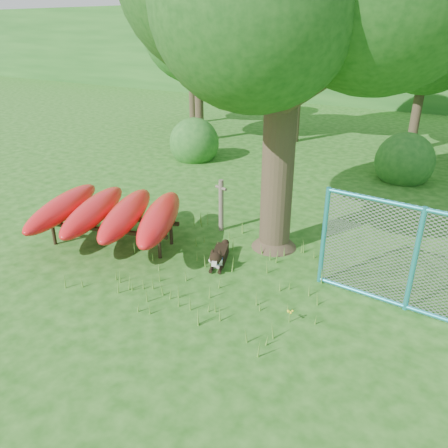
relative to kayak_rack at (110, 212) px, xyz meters
The scene contains 12 objects.
ground 2.75m from the kayak_rack, 19.03° to the right, with size 80.00×80.00×0.00m, color #195110.
wooden_post 2.52m from the kayak_rack, 49.08° to the left, with size 0.34×0.16×1.25m.
kayak_rack is the anchor object (origin of this frame).
husky_dog 2.60m from the kayak_rack, 10.83° to the left, with size 0.59×1.08×0.50m.
fence_section 6.10m from the kayak_rack, ahead, with size 3.24×0.27×3.15m.
wildflower_clump 4.58m from the kayak_rack, ahead, with size 0.11×0.10×0.24m.
bg_tree_a 10.65m from the kayak_rack, 113.65° to the left, with size 4.40×4.40×6.70m.
bg_tree_c 13.21m from the kayak_rack, 71.77° to the left, with size 4.00×4.00×6.12m.
bg_tree_f 14.08m from the kayak_rack, 118.17° to the left, with size 3.60×3.60×5.55m.
shrub_left 7.13m from the kayak_rack, 110.65° to the left, with size 1.80×1.80×1.80m, color #20601F.
shrub_mid 9.33m from the kayak_rack, 61.07° to the left, with size 1.80×1.80×1.80m, color #20601F.
wooded_hillside 27.34m from the kayak_rack, 84.74° to the left, with size 80.00×12.00×6.00m, color #20601F.
Camera 1 is at (4.20, -5.23, 4.40)m, focal length 35.00 mm.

